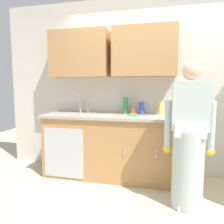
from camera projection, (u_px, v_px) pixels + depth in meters
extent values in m
plane|color=beige|center=(140.00, 204.00, 2.48)|extent=(9.00, 9.00, 0.00)
cube|color=beige|center=(149.00, 87.00, 3.33)|extent=(4.80, 0.10, 2.70)
cube|color=#B27F4C|center=(80.00, 54.00, 3.31)|extent=(0.91, 0.34, 0.70)
cube|color=#B27F4C|center=(144.00, 52.00, 3.08)|extent=(0.91, 0.34, 0.70)
cube|color=#B27F4C|center=(109.00, 147.00, 3.23)|extent=(1.90, 0.60, 0.90)
cube|color=#B7BABF|center=(63.00, 153.00, 3.08)|extent=(0.60, 0.01, 0.72)
cylinder|color=silver|center=(124.00, 151.00, 2.86)|extent=(0.01, 0.01, 0.12)
cylinder|color=silver|center=(157.00, 154.00, 2.76)|extent=(0.01, 0.01, 0.12)
cube|color=#A8A093|center=(109.00, 116.00, 3.17)|extent=(1.96, 0.66, 0.04)
cube|color=#B7BABF|center=(79.00, 115.00, 3.29)|extent=(0.50, 0.36, 0.03)
cylinder|color=#B7BABF|center=(80.00, 103.00, 3.42)|extent=(0.02, 0.02, 0.30)
sphere|color=#B7BABF|center=(79.00, 95.00, 3.35)|extent=(0.04, 0.04, 0.04)
cylinder|color=#B7BABF|center=(88.00, 110.00, 3.40)|extent=(0.02, 0.02, 0.10)
cube|color=white|center=(186.00, 205.00, 2.42)|extent=(0.20, 0.26, 0.06)
cylinder|color=#B2C6C1|center=(188.00, 169.00, 2.39)|extent=(0.34, 0.34, 0.88)
cube|color=#B2C6C1|center=(190.00, 106.00, 2.31)|extent=(0.38, 0.22, 0.52)
sphere|color=#E4B491|center=(192.00, 71.00, 2.26)|extent=(0.20, 0.20, 0.20)
cube|color=white|center=(191.00, 130.00, 2.22)|extent=(0.32, 0.04, 0.16)
cylinder|color=#B2C6C1|center=(168.00, 125.00, 2.41)|extent=(0.07, 0.07, 0.55)
sphere|color=yellow|center=(167.00, 149.00, 2.44)|extent=(0.09, 0.09, 0.09)
cylinder|color=#B2C6C1|center=(212.00, 127.00, 2.30)|extent=(0.07, 0.07, 0.55)
sphere|color=yellow|center=(211.00, 152.00, 2.33)|extent=(0.09, 0.09, 0.09)
cylinder|color=#2D8C4C|center=(126.00, 105.00, 3.28)|extent=(0.07, 0.07, 0.25)
cylinder|color=#D8D14C|center=(160.00, 108.00, 3.20)|extent=(0.07, 0.07, 0.20)
cylinder|color=#334CB2|center=(142.00, 108.00, 3.21)|extent=(0.08, 0.08, 0.19)
cylinder|color=#B24C47|center=(133.00, 111.00, 3.24)|extent=(0.08, 0.08, 0.09)
cube|color=silver|center=(104.00, 115.00, 3.12)|extent=(0.17, 0.20, 0.01)
cube|color=#4CBF4C|center=(133.00, 115.00, 3.03)|extent=(0.11, 0.07, 0.03)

